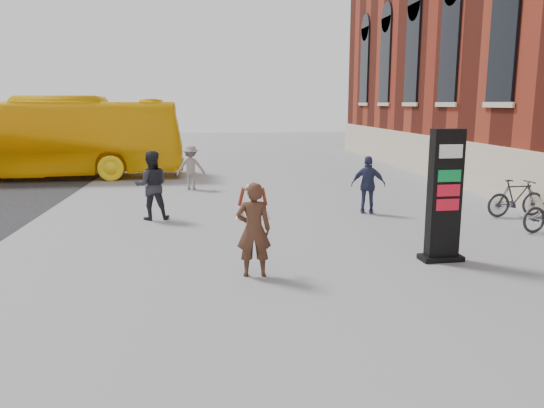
{
  "coord_description": "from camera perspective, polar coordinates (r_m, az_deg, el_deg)",
  "views": [
    {
      "loc": [
        0.02,
        -8.89,
        3.2
      ],
      "look_at": [
        1.2,
        1.65,
        1.18
      ],
      "focal_mm": 35.0,
      "sensor_mm": 36.0,
      "label": 1
    }
  ],
  "objects": [
    {
      "name": "info_pylon",
      "position": [
        11.28,
        18.05,
        0.81
      ],
      "size": [
        0.89,
        0.49,
        2.7
      ],
      "rotation": [
        0.0,
        0.0,
        0.06
      ],
      "color": "black",
      "rests_on": "ground"
    },
    {
      "name": "pedestrian_c",
      "position": [
        15.77,
        10.32,
        2.04
      ],
      "size": [
        1.07,
        0.66,
        1.69
      ],
      "primitive_type": "imported",
      "rotation": [
        0.0,
        0.0,
        2.87
      ],
      "color": "navy",
      "rests_on": "ground"
    },
    {
      "name": "pedestrian_a",
      "position": [
        15.07,
        -12.83,
        1.97
      ],
      "size": [
        1.01,
        0.83,
        1.92
      ],
      "primitive_type": "imported",
      "rotation": [
        0.0,
        0.0,
        3.25
      ],
      "color": "#26262D",
      "rests_on": "ground"
    },
    {
      "name": "bus",
      "position": [
        25.03,
        -24.25,
        6.54
      ],
      "size": [
        12.7,
        3.43,
        3.51
      ],
      "primitive_type": "imported",
      "rotation": [
        0.0,
        0.0,
        1.61
      ],
      "color": "yellow",
      "rests_on": "road"
    },
    {
      "name": "bike_7",
      "position": [
        16.63,
        24.79,
        0.59
      ],
      "size": [
        1.84,
        0.66,
        1.08
      ],
      "primitive_type": "imported",
      "rotation": [
        0.0,
        0.0,
        1.66
      ],
      "color": "#24242B",
      "rests_on": "ground"
    },
    {
      "name": "pedestrian_b",
      "position": [
        20.21,
        -8.73,
        3.93
      ],
      "size": [
        1.09,
        0.64,
        1.66
      ],
      "primitive_type": "imported",
      "rotation": [
        0.0,
        0.0,
        3.12
      ],
      "color": "gray",
      "rests_on": "ground"
    },
    {
      "name": "woman",
      "position": [
        9.85,
        -1.99,
        -2.64
      ],
      "size": [
        0.68,
        0.62,
        1.78
      ],
      "rotation": [
        0.0,
        0.0,
        3.11
      ],
      "color": "#41261A",
      "rests_on": "ground"
    },
    {
      "name": "ground",
      "position": [
        9.44,
        -6.19,
        -9.08
      ],
      "size": [
        100.0,
        100.0,
        0.0
      ],
      "primitive_type": "plane",
      "color": "#9E9EA3"
    }
  ]
}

